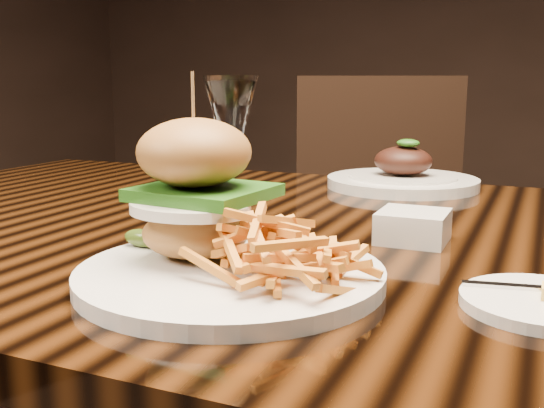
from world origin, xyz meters
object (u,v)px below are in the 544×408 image
at_px(burger_plate, 224,229).
at_px(wine_glass, 231,116).
at_px(dining_table, 318,285).
at_px(far_dish, 402,178).
at_px(chair_far, 382,232).

height_order(burger_plate, wine_glass, burger_plate).
distance_m(dining_table, far_dish, 0.37).
bearing_deg(chair_far, burger_plate, -105.72).
relative_size(dining_table, far_dish, 6.05).
distance_m(burger_plate, far_dish, 0.60).
distance_m(burger_plate, wine_glass, 0.27).
bearing_deg(chair_far, wine_glass, -110.99).
xyz_separation_m(burger_plate, far_dish, (0.04, 0.60, -0.03)).
bearing_deg(burger_plate, chair_far, 114.24).
xyz_separation_m(wine_glass, far_dish, (0.15, 0.38, -0.12)).
relative_size(burger_plate, wine_glass, 1.50).
xyz_separation_m(dining_table, chair_far, (-0.13, 0.88, -0.13)).
relative_size(dining_table, chair_far, 1.68).
relative_size(far_dish, chair_far, 0.28).
distance_m(dining_table, wine_glass, 0.25).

